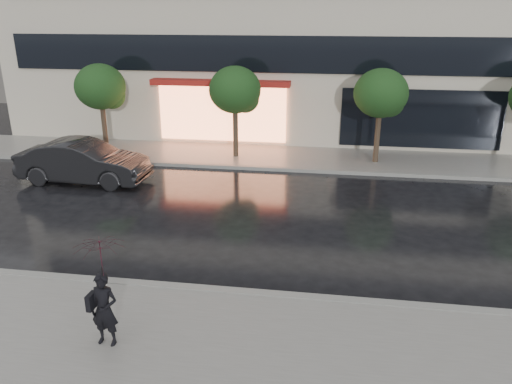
# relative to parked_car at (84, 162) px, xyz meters

# --- Properties ---
(ground) EXTENTS (120.00, 120.00, 0.00)m
(ground) POSITION_rel_parked_car_xyz_m (8.05, -6.00, -0.80)
(ground) COLOR black
(ground) RESTS_ON ground
(sidewalk_near) EXTENTS (60.00, 4.50, 0.12)m
(sidewalk_near) POSITION_rel_parked_car_xyz_m (8.05, -9.25, -0.74)
(sidewalk_near) COLOR slate
(sidewalk_near) RESTS_ON ground
(sidewalk_far) EXTENTS (60.00, 3.50, 0.12)m
(sidewalk_far) POSITION_rel_parked_car_xyz_m (8.05, 4.25, -0.74)
(sidewalk_far) COLOR slate
(sidewalk_far) RESTS_ON ground
(curb_near) EXTENTS (60.00, 0.25, 0.14)m
(curb_near) POSITION_rel_parked_car_xyz_m (8.05, -7.00, -0.73)
(curb_near) COLOR gray
(curb_near) RESTS_ON ground
(curb_far) EXTENTS (60.00, 0.25, 0.14)m
(curb_far) POSITION_rel_parked_car_xyz_m (8.05, 2.50, -0.73)
(curb_far) COLOR gray
(curb_far) RESTS_ON ground
(tree_far_west) EXTENTS (2.20, 2.20, 3.99)m
(tree_far_west) POSITION_rel_parked_car_xyz_m (-0.89, 4.03, 2.12)
(tree_far_west) COLOR #33261C
(tree_far_west) RESTS_ON ground
(tree_mid_west) EXTENTS (2.20, 2.20, 3.99)m
(tree_mid_west) POSITION_rel_parked_car_xyz_m (5.11, 4.03, 2.12)
(tree_mid_west) COLOR #33261C
(tree_mid_west) RESTS_ON ground
(tree_mid_east) EXTENTS (2.20, 2.20, 3.99)m
(tree_mid_east) POSITION_rel_parked_car_xyz_m (11.11, 4.03, 2.12)
(tree_mid_east) COLOR #33261C
(tree_mid_east) RESTS_ON ground
(parked_car) EXTENTS (4.92, 1.86, 1.60)m
(parked_car) POSITION_rel_parked_car_xyz_m (0.00, 0.00, 0.00)
(parked_car) COLOR black
(parked_car) RESTS_ON ground
(pedestrian_with_umbrella) EXTENTS (1.00, 1.02, 2.22)m
(pedestrian_with_umbrella) POSITION_rel_parked_car_xyz_m (5.08, -9.23, 0.82)
(pedestrian_with_umbrella) COLOR black
(pedestrian_with_umbrella) RESTS_ON sidewalk_near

